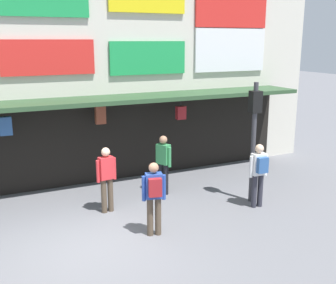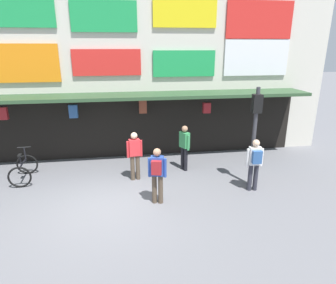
{
  "view_description": "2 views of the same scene",
  "coord_description": "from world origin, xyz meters",
  "px_view_note": "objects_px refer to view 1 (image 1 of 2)",
  "views": [
    {
      "loc": [
        -1.94,
        -7.82,
        4.23
      ],
      "look_at": [
        2.52,
        1.64,
        1.64
      ],
      "focal_mm": 44.12,
      "sensor_mm": 36.0,
      "label": 1
    },
    {
      "loc": [
        0.53,
        -7.59,
        4.37
      ],
      "look_at": [
        2.04,
        2.2,
        1.11
      ],
      "focal_mm": 31.34,
      "sensor_mm": 36.0,
      "label": 2
    }
  ],
  "objects_px": {
    "pedestrian_in_purple": "(106,176)",
    "pedestrian_in_white": "(154,194)",
    "traffic_light_far": "(254,123)",
    "pedestrian_in_yellow": "(163,161)",
    "pedestrian_in_blue": "(259,171)"
  },
  "relations": [
    {
      "from": "pedestrian_in_purple",
      "to": "pedestrian_in_white",
      "type": "relative_size",
      "value": 1.0
    },
    {
      "from": "traffic_light_far",
      "to": "pedestrian_in_yellow",
      "type": "relative_size",
      "value": 1.9
    },
    {
      "from": "traffic_light_far",
      "to": "pedestrian_in_yellow",
      "type": "bearing_deg",
      "value": 141.8
    },
    {
      "from": "pedestrian_in_purple",
      "to": "pedestrian_in_white",
      "type": "height_order",
      "value": "same"
    },
    {
      "from": "pedestrian_in_white",
      "to": "pedestrian_in_blue",
      "type": "bearing_deg",
      "value": 6.23
    },
    {
      "from": "traffic_light_far",
      "to": "pedestrian_in_blue",
      "type": "bearing_deg",
      "value": -103.12
    },
    {
      "from": "traffic_light_far",
      "to": "pedestrian_in_yellow",
      "type": "xyz_separation_m",
      "value": [
        -1.9,
        1.5,
        -1.19
      ]
    },
    {
      "from": "pedestrian_in_blue",
      "to": "pedestrian_in_white",
      "type": "height_order",
      "value": "same"
    },
    {
      "from": "pedestrian_in_purple",
      "to": "pedestrian_in_white",
      "type": "bearing_deg",
      "value": -71.9
    },
    {
      "from": "traffic_light_far",
      "to": "pedestrian_in_white",
      "type": "distance_m",
      "value": 3.45
    },
    {
      "from": "traffic_light_far",
      "to": "pedestrian_in_blue",
      "type": "distance_m",
      "value": 1.24
    },
    {
      "from": "pedestrian_in_purple",
      "to": "pedestrian_in_yellow",
      "type": "distance_m",
      "value": 1.9
    },
    {
      "from": "pedestrian_in_white",
      "to": "pedestrian_in_yellow",
      "type": "xyz_separation_m",
      "value": [
        1.26,
        2.26,
        -0.04
      ]
    },
    {
      "from": "traffic_light_far",
      "to": "pedestrian_in_yellow",
      "type": "height_order",
      "value": "traffic_light_far"
    },
    {
      "from": "pedestrian_in_blue",
      "to": "pedestrian_in_purple",
      "type": "bearing_deg",
      "value": 159.32
    }
  ]
}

